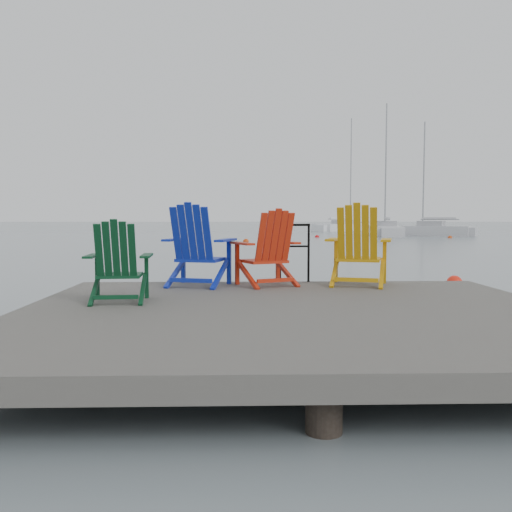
{
  "coord_description": "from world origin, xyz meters",
  "views": [
    {
      "loc": [
        -0.57,
        -5.85,
        1.49
      ],
      "look_at": [
        -0.32,
        3.18,
        0.85
      ],
      "focal_mm": 38.0,
      "sensor_mm": 36.0,
      "label": 1
    }
  ],
  "objects_px": {
    "buoy_c": "(450,238)",
    "buoy_d": "(317,237)",
    "sailboat_far": "(427,231)",
    "chair_green": "(118,262)",
    "sailboat_near": "(385,231)",
    "chair_blue": "(197,246)",
    "sailboat_mid": "(347,228)",
    "handrail": "(294,247)",
    "chair_yellow": "(358,246)",
    "buoy_b": "(246,242)",
    "buoy_a": "(454,283)",
    "chair_red": "(268,248)"
  },
  "relations": [
    {
      "from": "buoy_b",
      "to": "buoy_d",
      "type": "distance_m",
      "value": 9.44
    },
    {
      "from": "handrail",
      "to": "chair_blue",
      "type": "xyz_separation_m",
      "value": [
        -1.46,
        -0.5,
        0.04
      ]
    },
    {
      "from": "chair_blue",
      "to": "sailboat_mid",
      "type": "relative_size",
      "value": 0.09
    },
    {
      "from": "sailboat_near",
      "to": "handrail",
      "type": "bearing_deg",
      "value": -97.91
    },
    {
      "from": "chair_yellow",
      "to": "buoy_a",
      "type": "xyz_separation_m",
      "value": [
        3.16,
        4.33,
        -1.08
      ]
    },
    {
      "from": "handrail",
      "to": "sailboat_mid",
      "type": "xyz_separation_m",
      "value": [
        11.48,
        53.89,
        -0.69
      ]
    },
    {
      "from": "sailboat_near",
      "to": "buoy_b",
      "type": "distance_m",
      "value": 16.75
    },
    {
      "from": "chair_red",
      "to": "sailboat_near",
      "type": "relative_size",
      "value": 0.09
    },
    {
      "from": "handrail",
      "to": "sailboat_mid",
      "type": "distance_m",
      "value": 55.11
    },
    {
      "from": "buoy_b",
      "to": "buoy_d",
      "type": "height_order",
      "value": "buoy_b"
    },
    {
      "from": "handrail",
      "to": "chair_blue",
      "type": "distance_m",
      "value": 1.54
    },
    {
      "from": "chair_green",
      "to": "chair_red",
      "type": "relative_size",
      "value": 0.87
    },
    {
      "from": "chair_yellow",
      "to": "buoy_b",
      "type": "xyz_separation_m",
      "value": [
        -1.4,
        25.88,
        -1.08
      ]
    },
    {
      "from": "chair_red",
      "to": "sailboat_mid",
      "type": "bearing_deg",
      "value": 54.47
    },
    {
      "from": "sailboat_far",
      "to": "buoy_b",
      "type": "relative_size",
      "value": 25.73
    },
    {
      "from": "handrail",
      "to": "chair_blue",
      "type": "bearing_deg",
      "value": -161.12
    },
    {
      "from": "chair_blue",
      "to": "buoy_d",
      "type": "height_order",
      "value": "chair_blue"
    },
    {
      "from": "chair_green",
      "to": "chair_blue",
      "type": "bearing_deg",
      "value": 57.02
    },
    {
      "from": "chair_blue",
      "to": "sailboat_near",
      "type": "distance_m",
      "value": 39.79
    },
    {
      "from": "chair_yellow",
      "to": "sailboat_far",
      "type": "bearing_deg",
      "value": 86.17
    },
    {
      "from": "chair_blue",
      "to": "buoy_d",
      "type": "xyz_separation_m",
      "value": [
        6.47,
        33.53,
        -1.09
      ]
    },
    {
      "from": "chair_green",
      "to": "buoy_c",
      "type": "distance_m",
      "value": 37.49
    },
    {
      "from": "sailboat_far",
      "to": "buoy_a",
      "type": "distance_m",
      "value": 35.3
    },
    {
      "from": "buoy_b",
      "to": "buoy_a",
      "type": "bearing_deg",
      "value": -78.05
    },
    {
      "from": "chair_red",
      "to": "buoy_c",
      "type": "distance_m",
      "value": 35.34
    },
    {
      "from": "sailboat_mid",
      "to": "handrail",
      "type": "bearing_deg",
      "value": -54.47
    },
    {
      "from": "sailboat_mid",
      "to": "buoy_b",
      "type": "distance_m",
      "value": 30.93
    },
    {
      "from": "chair_yellow",
      "to": "buoy_c",
      "type": "height_order",
      "value": "chair_yellow"
    },
    {
      "from": "sailboat_far",
      "to": "buoy_c",
      "type": "distance_m",
      "value": 5.95
    },
    {
      "from": "sailboat_far",
      "to": "sailboat_mid",
      "type": "bearing_deg",
      "value": 46.3
    },
    {
      "from": "buoy_b",
      "to": "chair_red",
      "type": "bearing_deg",
      "value": -89.8
    },
    {
      "from": "handrail",
      "to": "chair_green",
      "type": "height_order",
      "value": "chair_green"
    },
    {
      "from": "buoy_c",
      "to": "buoy_d",
      "type": "bearing_deg",
      "value": 170.7
    },
    {
      "from": "handrail",
      "to": "buoy_a",
      "type": "xyz_separation_m",
      "value": [
        4.04,
        3.83,
        -1.04
      ]
    },
    {
      "from": "buoy_c",
      "to": "sailboat_far",
      "type": "bearing_deg",
      "value": 86.82
    },
    {
      "from": "chair_green",
      "to": "buoy_d",
      "type": "distance_m",
      "value": 35.77
    },
    {
      "from": "buoy_b",
      "to": "buoy_c",
      "type": "height_order",
      "value": "buoy_b"
    },
    {
      "from": "sailboat_near",
      "to": "buoy_d",
      "type": "relative_size",
      "value": 32.59
    },
    {
      "from": "chair_red",
      "to": "buoy_d",
      "type": "xyz_separation_m",
      "value": [
        5.44,
        33.51,
        -1.04
      ]
    },
    {
      "from": "chair_red",
      "to": "chair_yellow",
      "type": "distance_m",
      "value": 1.31
    },
    {
      "from": "chair_red",
      "to": "buoy_a",
      "type": "relative_size",
      "value": 3.04
    },
    {
      "from": "chair_yellow",
      "to": "sailboat_near",
      "type": "xyz_separation_m",
      "value": [
        10.51,
        37.66,
        -0.73
      ]
    },
    {
      "from": "handrail",
      "to": "buoy_b",
      "type": "bearing_deg",
      "value": 91.17
    },
    {
      "from": "handrail",
      "to": "chair_blue",
      "type": "height_order",
      "value": "chair_blue"
    },
    {
      "from": "chair_green",
      "to": "sailboat_near",
      "type": "relative_size",
      "value": 0.08
    },
    {
      "from": "chair_red",
      "to": "sailboat_far",
      "type": "height_order",
      "value": "sailboat_far"
    },
    {
      "from": "handrail",
      "to": "chair_yellow",
      "type": "distance_m",
      "value": 1.01
    },
    {
      "from": "sailboat_near",
      "to": "buoy_a",
      "type": "xyz_separation_m",
      "value": [
        -7.34,
        -33.33,
        -0.36
      ]
    },
    {
      "from": "sailboat_near",
      "to": "buoy_c",
      "type": "relative_size",
      "value": 33.51
    },
    {
      "from": "handrail",
      "to": "chair_blue",
      "type": "relative_size",
      "value": 0.78
    }
  ]
}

